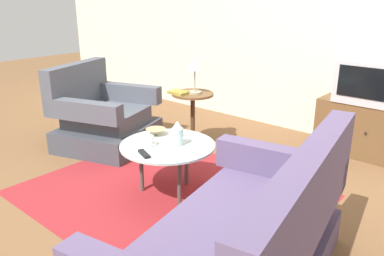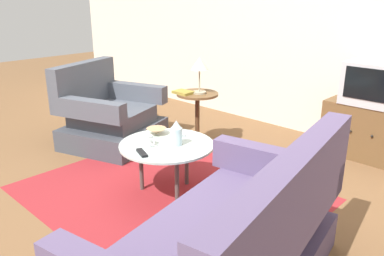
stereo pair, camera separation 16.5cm
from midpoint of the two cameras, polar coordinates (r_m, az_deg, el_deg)
name	(u,v)px [view 1 (the left image)]	position (r m, az deg, el deg)	size (l,w,h in m)	color
ground_plane	(148,198)	(3.39, -7.78, -10.06)	(16.00, 16.00, 0.00)	brown
back_wall	(297,19)	(4.96, 14.11, 15.11)	(9.00, 0.12, 2.70)	beige
area_rug	(169,194)	(3.43, -4.82, -9.57)	(2.34, 1.93, 0.00)	maroon
armchair	(103,119)	(4.53, -13.90, 1.26)	(1.16, 1.21, 0.91)	#3E424B
couch	(242,249)	(2.27, 5.10, -17.17)	(1.18, 1.78, 0.93)	#4B3E5C
coffee_table	(168,149)	(3.25, -5.00, -3.02)	(0.79, 0.79, 0.46)	#B2C6C1
side_table	(193,109)	(4.31, -0.98, 2.83)	(0.45, 0.45, 0.62)	brown
tv_stand	(362,128)	(4.49, 22.58, -0.01)	(0.88, 0.45, 0.58)	brown
television	(369,81)	(4.36, 23.41, 6.24)	(0.58, 0.45, 0.43)	#B7B7BC
table_lamp	(195,66)	(4.19, -0.73, 8.99)	(0.18, 0.18, 0.39)	#9E937A
vase	(177,134)	(3.18, -3.62, -0.83)	(0.10, 0.10, 0.21)	silver
mug	(149,141)	(3.19, -7.78, -1.95)	(0.13, 0.08, 0.09)	white
bowl	(156,132)	(3.45, -6.66, -0.57)	(0.18, 0.18, 0.06)	tan
tv_remote_dark	(144,154)	(3.04, -8.54, -3.75)	(0.17, 0.10, 0.02)	black
tv_remote_silver	(180,133)	(3.46, -3.10, -0.73)	(0.17, 0.12, 0.02)	#B2B2B7
book	(179,92)	(4.23, -3.09, 5.20)	(0.21, 0.15, 0.03)	olive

